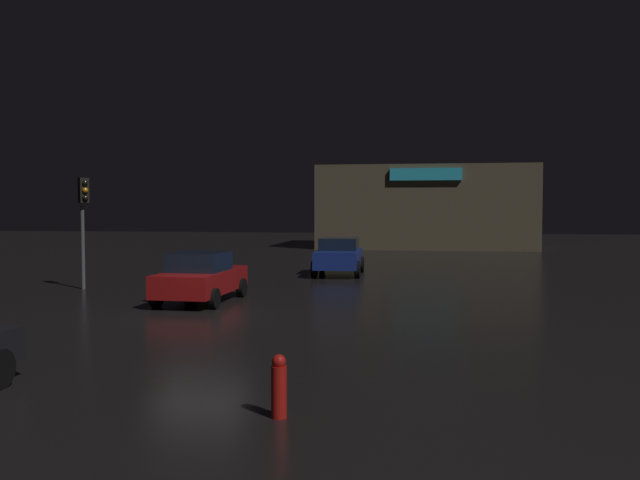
# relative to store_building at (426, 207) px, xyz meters

# --- Properties ---
(ground_plane) EXTENTS (120.00, 120.00, 0.00)m
(ground_plane) POSITION_rel_store_building_xyz_m (-5.80, -33.80, -2.94)
(ground_plane) COLOR black
(store_building) EXTENTS (15.19, 9.86, 5.87)m
(store_building) POSITION_rel_store_building_xyz_m (0.00, 0.00, 0.00)
(store_building) COLOR brown
(store_building) RESTS_ON ground
(traffic_signal_opposite) EXTENTS (0.43, 0.41, 3.96)m
(traffic_signal_opposite) POSITION_rel_store_building_xyz_m (-11.93, -28.48, -0.06)
(traffic_signal_opposite) COLOR #595B60
(traffic_signal_opposite) RESTS_ON ground
(car_far) EXTENTS (2.06, 4.12, 1.55)m
(car_far) POSITION_rel_store_building_xyz_m (-6.76, -30.92, -2.17)
(car_far) COLOR #A51414
(car_far) RESTS_ON ground
(car_crossing) EXTENTS (2.12, 4.03, 1.61)m
(car_crossing) POSITION_rel_store_building_xyz_m (-3.64, -21.91, -2.09)
(car_crossing) COLOR navy
(car_crossing) RESTS_ON ground
(fire_hydrant) EXTENTS (0.22, 0.22, 0.89)m
(fire_hydrant) POSITION_rel_store_building_xyz_m (-1.88, -41.75, -2.50)
(fire_hydrant) COLOR red
(fire_hydrant) RESTS_ON ground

